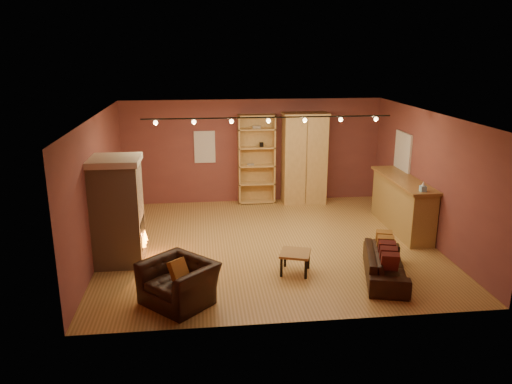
{
  "coord_description": "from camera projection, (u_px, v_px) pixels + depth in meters",
  "views": [
    {
      "loc": [
        -1.43,
        -10.01,
        4.08
      ],
      "look_at": [
        -0.26,
        0.2,
        1.12
      ],
      "focal_mm": 35.0,
      "sensor_mm": 36.0,
      "label": 1
    }
  ],
  "objects": [
    {
      "name": "back_wall",
      "position": [
        253.0,
        151.0,
        13.56
      ],
      "size": [
        7.0,
        0.02,
        2.8
      ],
      "primitive_type": "cube",
      "color": "brown",
      "rests_on": "floor"
    },
    {
      "name": "bookcase",
      "position": [
        256.0,
        158.0,
        13.49
      ],
      "size": [
        0.99,
        0.38,
        2.42
      ],
      "color": "tan",
      "rests_on": "floor"
    },
    {
      "name": "ceiling",
      "position": [
        270.0,
        115.0,
        10.07
      ],
      "size": [
        7.0,
        7.0,
        0.0
      ],
      "primitive_type": "plane",
      "rotation": [
        3.14,
        0.0,
        0.0
      ],
      "color": "brown",
      "rests_on": "back_wall"
    },
    {
      "name": "bar_counter",
      "position": [
        402.0,
        204.0,
        11.57
      ],
      "size": [
        0.68,
        2.57,
        1.23
      ],
      "color": "#AB8C4E",
      "rests_on": "floor"
    },
    {
      "name": "loveseat",
      "position": [
        386.0,
        259.0,
        9.13
      ],
      "size": [
        0.96,
        1.86,
        0.75
      ],
      "rotation": [
        0.0,
        0.0,
        1.31
      ],
      "color": "black",
      "rests_on": "floor"
    },
    {
      "name": "right_wall",
      "position": [
        429.0,
        177.0,
        10.84
      ],
      "size": [
        0.02,
        6.5,
        2.8
      ],
      "primitive_type": "cube",
      "color": "brown",
      "rests_on": "floor"
    },
    {
      "name": "floor",
      "position": [
        269.0,
        244.0,
        10.84
      ],
      "size": [
        7.0,
        7.0,
        0.0
      ],
      "primitive_type": "plane",
      "color": "olive",
      "rests_on": "ground"
    },
    {
      "name": "fireplace",
      "position": [
        118.0,
        211.0,
        9.65
      ],
      "size": [
        1.01,
        0.98,
        2.12
      ],
      "color": "tan",
      "rests_on": "floor"
    },
    {
      "name": "track_rail",
      "position": [
        269.0,
        119.0,
        10.29
      ],
      "size": [
        5.2,
        0.09,
        0.13
      ],
      "color": "black",
      "rests_on": "ceiling"
    },
    {
      "name": "right_window",
      "position": [
        403.0,
        153.0,
        12.1
      ],
      "size": [
        0.05,
        0.9,
        1.0
      ],
      "primitive_type": "cube",
      "color": "silver",
      "rests_on": "right_wall"
    },
    {
      "name": "coffee_table",
      "position": [
        295.0,
        255.0,
        9.36
      ],
      "size": [
        0.69,
        0.69,
        0.41
      ],
      "rotation": [
        0.0,
        0.0,
        -0.32
      ],
      "color": "olive",
      "rests_on": "floor"
    },
    {
      "name": "back_window",
      "position": [
        205.0,
        147.0,
        13.36
      ],
      "size": [
        0.56,
        0.04,
        0.86
      ],
      "primitive_type": "cube",
      "color": "silver",
      "rests_on": "back_wall"
    },
    {
      "name": "left_wall",
      "position": [
        98.0,
        187.0,
        10.07
      ],
      "size": [
        0.02,
        6.5,
        2.8
      ],
      "primitive_type": "cube",
      "color": "brown",
      "rests_on": "floor"
    },
    {
      "name": "armoire",
      "position": [
        304.0,
        158.0,
        13.45
      ],
      "size": [
        1.21,
        0.69,
        2.47
      ],
      "color": "tan",
      "rests_on": "floor"
    },
    {
      "name": "armchair",
      "position": [
        179.0,
        276.0,
        8.21
      ],
      "size": [
        1.29,
        1.29,
        0.96
      ],
      "rotation": [
        0.0,
        0.0,
        -0.79
      ],
      "color": "black",
      "rests_on": "floor"
    },
    {
      "name": "tissue_box",
      "position": [
        423.0,
        187.0,
        10.33
      ],
      "size": [
        0.13,
        0.13,
        0.23
      ],
      "rotation": [
        0.0,
        0.0,
        0.02
      ],
      "color": "#8DC2E1",
      "rests_on": "bar_counter"
    }
  ]
}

